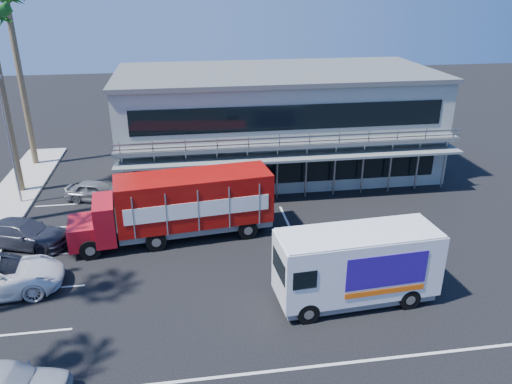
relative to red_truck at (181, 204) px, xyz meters
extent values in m
plane|color=black|center=(4.12, -4.91, -1.99)|extent=(120.00, 120.00, 0.00)
cube|color=gray|center=(7.12, 10.09, 1.51)|extent=(22.00, 10.00, 7.00)
cube|color=#515454|center=(7.12, 10.09, 5.16)|extent=(22.40, 10.40, 0.30)
cube|color=#515454|center=(7.12, 4.49, 1.61)|extent=(22.00, 1.20, 0.25)
cube|color=gray|center=(7.12, 3.94, 2.11)|extent=(22.00, 0.08, 0.90)
cube|color=slate|center=(7.12, 4.19, 0.91)|extent=(22.00, 1.80, 0.15)
cube|color=black|center=(7.12, 5.07, -0.39)|extent=(20.00, 0.06, 1.60)
cube|color=black|center=(7.12, 5.07, 3.21)|extent=(20.00, 0.06, 1.60)
cylinder|color=brown|center=(-10.58, 8.09, 3.51)|extent=(0.44, 0.44, 11.00)
cylinder|color=brown|center=(-10.98, 13.59, 4.01)|extent=(0.44, 0.44, 12.00)
cylinder|color=gray|center=(-10.08, 6.09, 2.01)|extent=(0.14, 0.14, 8.00)
cube|color=#A00C17|center=(-5.11, -0.61, -0.95)|extent=(1.71, 2.48, 1.24)
cube|color=#A00C17|center=(-3.98, -0.48, -0.39)|extent=(1.33, 2.69, 2.17)
cube|color=black|center=(-3.98, -0.48, 0.23)|extent=(0.31, 2.18, 0.72)
cube|color=#9E0F09|center=(0.73, 0.09, 0.28)|extent=(8.51, 3.55, 2.69)
cube|color=slate|center=(0.73, 0.09, -1.32)|extent=(8.46, 3.17, 0.31)
cube|color=white|center=(0.89, -1.20, 0.18)|extent=(7.55, 0.94, 0.88)
cube|color=white|center=(0.58, 1.38, 0.18)|extent=(7.55, 0.94, 0.88)
cylinder|color=black|center=(-4.67, -1.71, -1.45)|extent=(1.10, 0.41, 1.07)
cylinder|color=black|center=(-4.94, 0.55, -1.45)|extent=(1.10, 0.41, 1.07)
cylinder|color=black|center=(-1.39, -1.31, -1.45)|extent=(1.10, 0.41, 1.07)
cylinder|color=black|center=(-1.66, 0.94, -1.45)|extent=(1.10, 0.41, 1.07)
cylinder|color=black|center=(3.54, -0.72, -1.45)|extent=(1.10, 0.41, 1.07)
cylinder|color=black|center=(3.27, 1.54, -1.45)|extent=(1.10, 0.41, 1.07)
cube|color=silver|center=(7.41, -7.14, -0.05)|extent=(7.11, 2.85, 2.79)
cube|color=slate|center=(7.41, -7.14, -1.59)|extent=(6.82, 2.60, 0.35)
cube|color=black|center=(3.95, -7.38, 0.25)|extent=(0.19, 1.96, 0.95)
cube|color=silver|center=(7.41, -7.14, 1.38)|extent=(6.97, 2.80, 0.08)
cube|color=#270E83|center=(8.28, -8.29, 0.15)|extent=(3.58, 0.27, 1.49)
cube|color=#270E83|center=(8.12, -5.88, 0.15)|extent=(3.58, 0.27, 1.49)
cube|color=#F2590C|center=(8.28, -8.30, -0.84)|extent=(3.58, 0.26, 0.25)
cylinder|color=black|center=(5.00, -8.36, -1.51)|extent=(0.97, 0.34, 0.96)
cylinder|color=black|center=(4.85, -6.26, -1.51)|extent=(0.97, 0.34, 0.96)
cylinder|color=black|center=(9.56, -8.05, -1.51)|extent=(0.97, 0.34, 0.96)
cylinder|color=black|center=(9.42, -5.95, -1.51)|extent=(0.97, 0.34, 0.96)
imported|color=#AAAEB2|center=(-6.09, -10.91, -1.25)|extent=(4.55, 2.42, 1.47)
imported|color=#2C2F3B|center=(-8.38, 0.33, -1.28)|extent=(5.26, 3.43, 1.42)
imported|color=slate|center=(-5.38, 5.89, -1.33)|extent=(4.14, 2.53, 1.32)
camera|label=1|loc=(0.29, -24.81, 11.16)|focal=35.00mm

